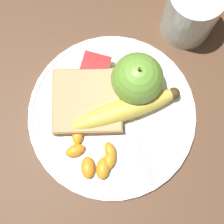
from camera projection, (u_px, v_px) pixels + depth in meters
name	position (u px, v px, depth m)	size (l,w,h in m)	color
ground_plane	(112.00, 116.00, 0.59)	(3.00, 3.00, 0.00)	brown
plate	(112.00, 115.00, 0.58)	(0.26, 0.26, 0.01)	white
juice_glass	(191.00, 12.00, 0.57)	(0.08, 0.08, 0.10)	silver
apple	(137.00, 79.00, 0.55)	(0.08, 0.08, 0.09)	#72B23D
banana	(125.00, 110.00, 0.56)	(0.16, 0.12, 0.03)	#E0CC4C
bread_slice	(87.00, 102.00, 0.57)	(0.13, 0.13, 0.02)	olive
fork	(121.00, 114.00, 0.57)	(0.14, 0.16, 0.00)	#B2B2B7
jam_packet	(96.00, 66.00, 0.58)	(0.04, 0.04, 0.02)	silver
orange_segment_0	(75.00, 151.00, 0.56)	(0.03, 0.03, 0.02)	orange
orange_segment_1	(109.00, 160.00, 0.55)	(0.02, 0.03, 0.02)	orange
orange_segment_2	(77.00, 136.00, 0.56)	(0.02, 0.03, 0.02)	orange
orange_segment_3	(88.00, 168.00, 0.55)	(0.03, 0.04, 0.02)	orange
orange_segment_4	(110.00, 151.00, 0.56)	(0.03, 0.03, 0.01)	orange
orange_segment_5	(91.00, 120.00, 0.57)	(0.03, 0.03, 0.02)	orange
orange_segment_6	(103.00, 168.00, 0.55)	(0.02, 0.04, 0.02)	orange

